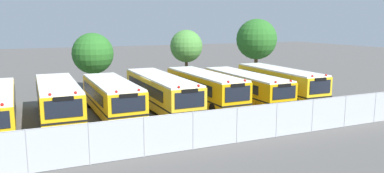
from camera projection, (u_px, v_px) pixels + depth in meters
The scene contains 12 objects.
ground_plane at pixel (160, 109), 28.77m from camera, with size 160.00×160.00×0.00m, color #514F4C.
school_bus_1 at pixel (58, 99), 25.51m from camera, with size 2.64×10.01×2.73m.
school_bus_2 at pixel (112, 96), 26.92m from camera, with size 2.71×9.71×2.60m.
school_bus_3 at pixel (161, 91), 28.58m from camera, with size 2.56×11.30×2.71m.
school_bus_4 at pixel (204, 88), 29.94m from camera, with size 2.64×10.31×2.75m.
school_bus_5 at pixel (245, 86), 31.45m from camera, with size 2.51×10.68×2.53m.
school_bus_6 at pixel (279, 82), 32.93m from camera, with size 2.66×10.56×2.73m.
tree_1 at pixel (94, 53), 36.34m from camera, with size 4.01×4.01×5.65m.
tree_2 at pixel (186, 47), 39.21m from camera, with size 3.41×3.41×5.88m.
tree_3 at pixel (256, 39), 42.78m from camera, with size 4.65×4.65×7.06m.
chainlink_fence at pixel (216, 127), 19.98m from camera, with size 29.25×0.07×2.05m.
traffic_cone at pixel (302, 123), 23.91m from camera, with size 0.34×0.34×0.45m, color #EA5914.
Camera 1 is at (-9.16, -26.64, 6.58)m, focal length 34.88 mm.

